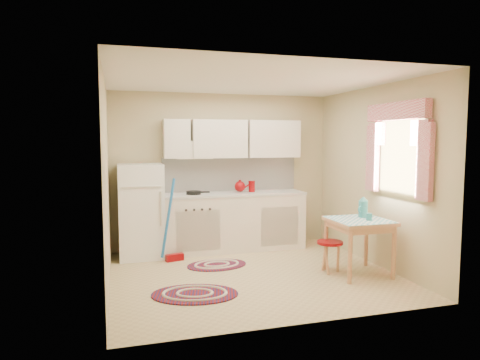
% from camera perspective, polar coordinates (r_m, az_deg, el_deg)
% --- Properties ---
extents(room_shell, '(3.64, 3.60, 2.52)m').
position_cam_1_polar(room_shell, '(5.75, 2.48, 3.79)').
color(room_shell, tan).
rests_on(room_shell, ground).
extents(fridge, '(0.65, 0.60, 1.40)m').
position_cam_1_polar(fridge, '(6.55, -13.06, -4.03)').
color(fridge, white).
rests_on(fridge, ground).
extents(broom, '(0.30, 0.18, 1.20)m').
position_cam_1_polar(broom, '(6.27, -8.78, -5.31)').
color(broom, blue).
rests_on(broom, ground).
extents(base_cabinets, '(2.25, 0.60, 0.88)m').
position_cam_1_polar(base_cabinets, '(6.87, -0.87, -5.66)').
color(base_cabinets, silver).
rests_on(base_cabinets, ground).
extents(countertop, '(2.27, 0.62, 0.04)m').
position_cam_1_polar(countertop, '(6.80, -0.88, -1.86)').
color(countertop, beige).
rests_on(countertop, base_cabinets).
extents(frying_pan, '(0.23, 0.23, 0.05)m').
position_cam_1_polar(frying_pan, '(6.61, -6.22, -1.71)').
color(frying_pan, black).
rests_on(frying_pan, countertop).
extents(red_kettle, '(0.21, 0.19, 0.19)m').
position_cam_1_polar(red_kettle, '(6.82, -0.01, -0.87)').
color(red_kettle, maroon).
rests_on(red_kettle, countertop).
extents(red_canister, '(0.12, 0.12, 0.16)m').
position_cam_1_polar(red_canister, '(6.88, 1.58, -0.94)').
color(red_canister, maroon).
rests_on(red_canister, countertop).
extents(table, '(0.72, 0.72, 0.72)m').
position_cam_1_polar(table, '(5.85, 15.54, -8.61)').
color(table, tan).
rests_on(table, ground).
extents(stool, '(0.40, 0.40, 0.42)m').
position_cam_1_polar(stool, '(5.87, 11.88, -9.99)').
color(stool, maroon).
rests_on(stool, ground).
extents(coffee_pot, '(0.19, 0.18, 0.30)m').
position_cam_1_polar(coffee_pot, '(5.92, 16.10, -3.43)').
color(coffee_pot, teal).
rests_on(coffee_pot, table).
extents(mug, '(0.08, 0.08, 0.10)m').
position_cam_1_polar(mug, '(5.73, 16.83, -4.75)').
color(mug, teal).
rests_on(mug, table).
extents(rug_center, '(0.87, 0.60, 0.02)m').
position_cam_1_polar(rug_center, '(6.11, -3.11, -11.25)').
color(rug_center, maroon).
rests_on(rug_center, ground).
extents(rug_left, '(1.11, 0.87, 0.02)m').
position_cam_1_polar(rug_left, '(5.05, -6.05, -14.89)').
color(rug_left, maroon).
rests_on(rug_left, ground).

